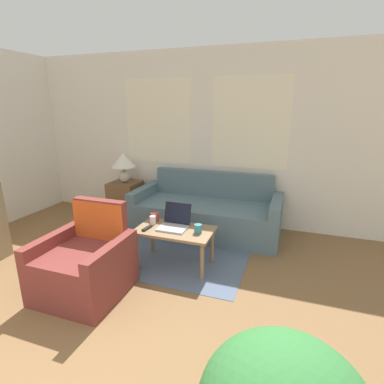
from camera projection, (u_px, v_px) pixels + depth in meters
name	position (u px, v px, depth m)	size (l,w,h in m)	color
wall_back	(207.00, 139.00, 4.56)	(6.82, 0.06, 2.60)	white
rug	(190.00, 246.00, 3.96)	(1.57, 1.94, 0.01)	slate
couch	(207.00, 214.00, 4.39)	(2.10, 0.88, 0.84)	slate
armchair	(87.00, 265.00, 2.94)	(0.78, 0.77, 0.87)	brown
side_table	(126.00, 200.00, 4.95)	(0.46, 0.46, 0.60)	brown
table_lamp	(123.00, 162.00, 4.78)	(0.39, 0.39, 0.48)	beige
coffee_table	(175.00, 234.00, 3.39)	(0.87, 0.50, 0.45)	#8E704C
laptop	(175.00, 222.00, 3.42)	(0.32, 0.31, 0.26)	#B7B7BC
cup_navy	(155.00, 217.00, 3.61)	(0.10, 0.10, 0.10)	#B23D38
cup_yellow	(198.00, 229.00, 3.27)	(0.09, 0.09, 0.10)	teal
cup_white	(153.00, 220.00, 3.51)	(0.07, 0.07, 0.10)	white
tv_remote	(147.00, 228.00, 3.38)	(0.06, 0.15, 0.02)	black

